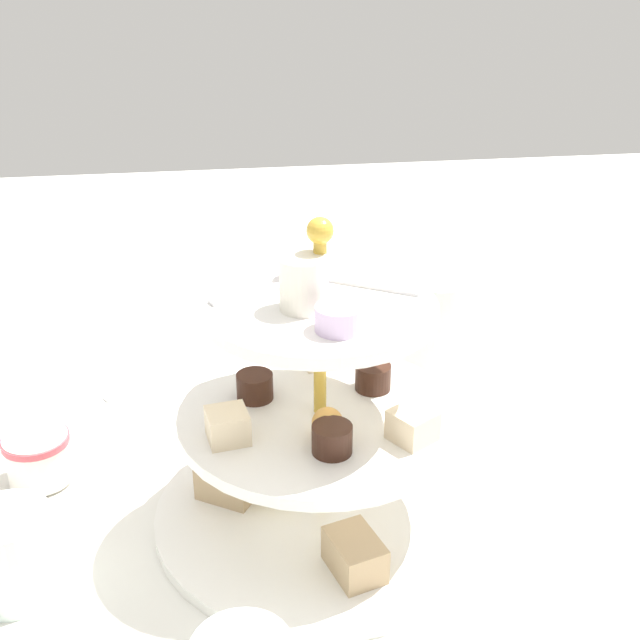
% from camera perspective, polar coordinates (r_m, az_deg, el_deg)
% --- Properties ---
extents(ground_plane, '(2.40, 2.40, 0.00)m').
position_cam_1_polar(ground_plane, '(0.69, 0.00, -13.95)').
color(ground_plane, silver).
extents(tiered_serving_stand, '(0.28, 0.28, 0.27)m').
position_cam_1_polar(tiered_serving_stand, '(0.65, -0.05, -8.46)').
color(tiered_serving_stand, white).
rests_on(tiered_serving_stand, ground_plane).
extents(water_glass_tall_right, '(0.07, 0.07, 0.13)m').
position_cam_1_polar(water_glass_tall_right, '(0.85, 7.99, -1.22)').
color(water_glass_tall_right, silver).
rests_on(water_glass_tall_right, ground_plane).
extents(water_glass_short_left, '(0.06, 0.06, 0.07)m').
position_cam_1_polar(water_glass_short_left, '(0.65, -21.35, -15.46)').
color(water_glass_short_left, silver).
rests_on(water_glass_short_left, ground_plane).
extents(teacup_with_saucer, '(0.09, 0.09, 0.05)m').
position_cam_1_polar(teacup_with_saucer, '(0.76, -19.62, -9.59)').
color(teacup_with_saucer, white).
rests_on(teacup_with_saucer, ground_plane).
extents(butter_knife_right, '(0.16, 0.10, 0.00)m').
position_cam_1_polar(butter_knife_right, '(0.91, -10.40, -3.96)').
color(butter_knife_right, silver).
rests_on(butter_knife_right, ground_plane).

